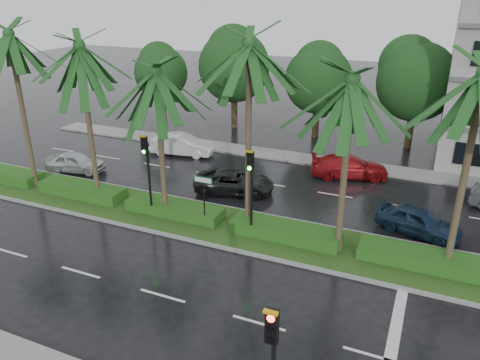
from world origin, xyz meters
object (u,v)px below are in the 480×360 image
at_px(car_darkgrey, 234,182).
at_px(car_red, 349,166).
at_px(car_white, 182,145).
at_px(car_blue, 419,221).
at_px(street_sign, 204,189).
at_px(car_silver, 76,162).
at_px(signal_median_left, 147,164).

bearing_deg(car_darkgrey, car_red, -64.12).
bearing_deg(car_white, car_blue, -119.11).
distance_m(street_sign, car_white, 11.26).
bearing_deg(car_red, car_blue, -160.61).
xyz_separation_m(car_silver, car_darkgrey, (10.64, 1.08, 0.00)).
bearing_deg(car_darkgrey, street_sign, 170.03).
height_order(car_silver, car_blue, car_blue).
distance_m(signal_median_left, car_red, 12.95).
xyz_separation_m(street_sign, car_silver, (-11.11, 3.52, -1.49)).
bearing_deg(car_white, car_red, -97.86).
relative_size(car_darkgrey, car_blue, 1.16).
relative_size(street_sign, car_darkgrey, 0.57).
distance_m(car_silver, car_red, 17.37).
bearing_deg(car_silver, signal_median_left, -127.24).
xyz_separation_m(car_white, car_red, (11.65, 0.51, -0.04)).
relative_size(car_white, car_blue, 1.12).
xyz_separation_m(car_darkgrey, car_blue, (10.12, -0.98, 0.04)).
bearing_deg(car_darkgrey, signal_median_left, 136.30).
distance_m(car_darkgrey, car_blue, 10.17).
height_order(car_red, car_blue, car_red).
bearing_deg(car_silver, car_darkgrey, -96.93).
height_order(signal_median_left, car_red, signal_median_left).
distance_m(car_silver, car_darkgrey, 10.70).
height_order(signal_median_left, car_darkgrey, signal_median_left).
bearing_deg(street_sign, car_red, 61.80).
height_order(signal_median_left, car_white, signal_median_left).
height_order(car_white, car_blue, car_white).
bearing_deg(signal_median_left, car_white, 110.69).
bearing_deg(car_blue, signal_median_left, 124.33).
height_order(car_silver, car_red, car_red).
relative_size(signal_median_left, car_blue, 1.10).
distance_m(signal_median_left, street_sign, 3.13).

